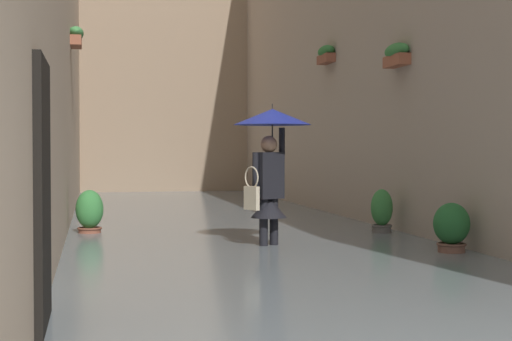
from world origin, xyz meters
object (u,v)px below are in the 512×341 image
object	(u,v)px
person_wading	(271,149)
potted_plant_far_right	(90,216)
potted_plant_mid_left	(382,216)
potted_plant_far_left	(451,232)

from	to	relation	value
person_wading	potted_plant_far_right	world-z (taller)	person_wading
potted_plant_mid_left	person_wading	bearing A→B (deg)	30.02
person_wading	potted_plant_far_right	distance (m)	3.42
potted_plant_far_right	potted_plant_far_left	xyz separation A→B (m)	(-4.56, 3.32, -0.00)
person_wading	potted_plant_far_right	xyz separation A→B (m)	(2.45, -2.13, -1.07)
person_wading	potted_plant_far_left	xyz separation A→B (m)	(-2.11, 1.19, -1.07)
person_wading	potted_plant_far_left	world-z (taller)	person_wading
potted_plant_mid_left	potted_plant_far_left	world-z (taller)	potted_plant_mid_left
person_wading	potted_plant_mid_left	xyz separation A→B (m)	(-2.09, -1.21, -1.06)
potted_plant_mid_left	potted_plant_far_right	world-z (taller)	potted_plant_mid_left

